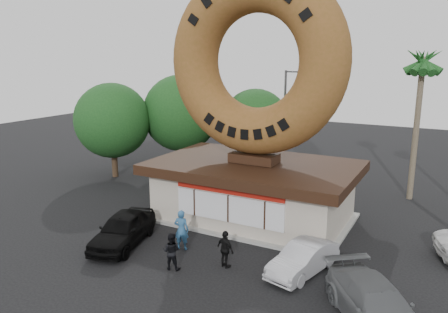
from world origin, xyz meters
The scene contains 14 objects.
ground centered at (0.00, 0.00, 0.00)m, with size 90.00×90.00×0.00m, color black.
donut_shop centered at (0.00, 5.98, 1.77)m, with size 11.20×7.20×3.80m.
giant_donut centered at (0.00, 6.00, 8.78)m, with size 9.97×9.97×2.54m, color brown.
tree_west centered at (-9.50, 13.00, 4.64)m, with size 6.00×6.00×7.65m.
tree_mid centered at (-4.00, 15.00, 4.02)m, with size 5.20×5.20×6.63m.
tree_far centered at (-13.00, 9.00, 4.33)m, with size 5.60×5.60×7.14m.
palm_near centered at (7.50, 14.00, 8.41)m, with size 2.60×2.60×9.75m.
street_lamp centered at (-1.86, 16.00, 4.48)m, with size 2.11×0.20×8.00m.
person_left centered at (-1.33, 0.66, 0.99)m, with size 0.72×0.47×1.97m, color #295682.
person_center centered at (-0.60, -1.22, 0.83)m, with size 0.81×0.63×1.66m, color black.
person_right centered at (1.39, 0.02, 0.85)m, with size 0.99×0.41×1.69m, color black.
car_black centered at (-4.15, -0.27, 0.80)m, with size 1.88×4.68×1.59m, color black.
car_silver centered at (4.54, 1.14, 0.65)m, with size 1.37×3.93×1.30m, color #B6B6BC.
car_grey centered at (7.94, -1.30, 0.75)m, with size 2.10×5.17×1.50m, color slate.
Camera 1 is at (9.67, -15.52, 9.11)m, focal length 35.00 mm.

